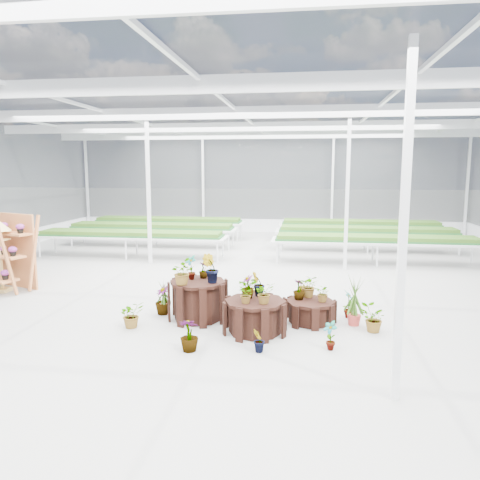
# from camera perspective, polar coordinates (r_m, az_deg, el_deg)

# --- Properties ---
(ground_plane) EXTENTS (24.00, 24.00, 0.00)m
(ground_plane) POSITION_cam_1_polar(r_m,az_deg,el_deg) (10.51, -2.23, -7.69)
(ground_plane) COLOR gray
(ground_plane) RESTS_ON ground
(greenhouse_shell) EXTENTS (18.00, 24.00, 4.50)m
(greenhouse_shell) POSITION_cam_1_polar(r_m,az_deg,el_deg) (10.11, -2.31, 4.64)
(greenhouse_shell) COLOR white
(greenhouse_shell) RESTS_ON ground
(steel_frame) EXTENTS (18.00, 24.00, 4.50)m
(steel_frame) POSITION_cam_1_polar(r_m,az_deg,el_deg) (10.11, -2.31, 4.64)
(steel_frame) COLOR silver
(steel_frame) RESTS_ON ground
(nursery_benches) EXTENTS (16.00, 7.00, 0.84)m
(nursery_benches) POSITION_cam_1_polar(r_m,az_deg,el_deg) (17.40, 1.95, 0.29)
(nursery_benches) COLOR silver
(nursery_benches) RESTS_ON ground
(plinth_tall) EXTENTS (1.49, 1.49, 0.78)m
(plinth_tall) POSITION_cam_1_polar(r_m,az_deg,el_deg) (9.35, -5.14, -7.31)
(plinth_tall) COLOR black
(plinth_tall) RESTS_ON ground
(plinth_mid) EXTENTS (1.51, 1.51, 0.61)m
(plinth_mid) POSITION_cam_1_polar(r_m,az_deg,el_deg) (8.62, 1.85, -9.29)
(plinth_mid) COLOR black
(plinth_mid) RESTS_ON ground
(plinth_low) EXTENTS (1.14, 1.14, 0.44)m
(plinth_low) POSITION_cam_1_polar(r_m,az_deg,el_deg) (9.27, 8.55, -8.63)
(plinth_low) COLOR black
(plinth_low) RESTS_ON ground
(bird_table) EXTENTS (0.46, 0.46, 1.77)m
(bird_table) POSITION_cam_1_polar(r_m,az_deg,el_deg) (12.64, -27.19, -1.75)
(bird_table) COLOR #D8BA69
(bird_table) RESTS_ON ground
(nursery_plants) EXTENTS (4.98, 3.38, 1.35)m
(nursery_plants) POSITION_cam_1_polar(r_m,az_deg,el_deg) (9.21, 1.29, -6.87)
(nursery_plants) COLOR #305419
(nursery_plants) RESTS_ON ground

